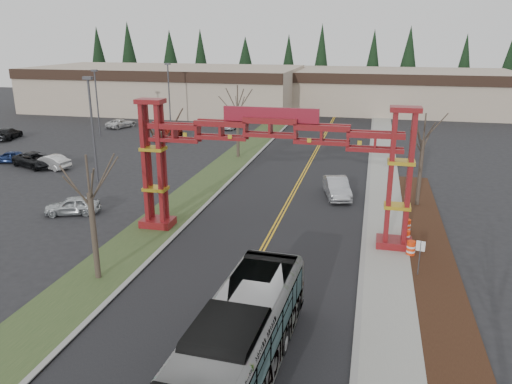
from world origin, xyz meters
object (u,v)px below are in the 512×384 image
(parked_car_mid_b, at_px, (10,157))
(parked_car_far_a, at_px, (232,124))
(bare_tree_median_near, at_px, (90,194))
(transit_bus, at_px, (238,346))
(parked_car_mid_a, at_px, (168,133))
(retail_building_west, at_px, (167,88))
(bare_tree_median_mid, at_px, (162,144))
(bare_tree_right_far, at_px, (423,141))
(barrel_mid, at_px, (406,238))
(barrel_south, at_px, (411,249))
(light_pole_mid, at_px, (97,98))
(light_pole_near, at_px, (92,123))
(street_sign, at_px, (420,251))
(bare_tree_median_far, at_px, (238,107))
(gateway_arch, at_px, (270,149))
(silver_sedan, at_px, (337,188))
(parked_car_near_a, at_px, (72,205))
(parked_car_far_b, at_px, (121,123))
(parked_car_far_c, at_px, (8,133))
(barrel_north, at_px, (407,226))
(parked_car_near_b, at_px, (50,162))
(light_pole_far, at_px, (169,90))
(parked_car_near_c, at_px, (36,160))
(retail_building_east, at_px, (397,91))

(parked_car_mid_b, bearing_deg, parked_car_far_a, 131.57)
(parked_car_far_a, height_order, bare_tree_median_near, bare_tree_median_near)
(transit_bus, relative_size, parked_car_mid_a, 2.29)
(parked_car_mid_a, bearing_deg, retail_building_west, 119.69)
(parked_car_mid_b, xyz_separation_m, bare_tree_median_mid, (22.67, -12.02, 4.98))
(transit_bus, height_order, bare_tree_right_far, bare_tree_right_far)
(parked_car_mid_a, relative_size, barrel_mid, 5.39)
(parked_car_mid_a, relative_size, parked_car_mid_b, 1.37)
(parked_car_mid_a, height_order, barrel_south, parked_car_mid_a)
(bare_tree_median_mid, relative_size, light_pole_mid, 0.91)
(light_pole_near, distance_m, street_sign, 30.11)
(parked_car_far_a, height_order, bare_tree_median_far, bare_tree_median_far)
(street_sign, bearing_deg, bare_tree_right_far, 86.34)
(gateway_arch, distance_m, bare_tree_median_near, 11.36)
(retail_building_west, distance_m, silver_sedan, 55.71)
(parked_car_near_a, height_order, parked_car_mid_b, parked_car_near_a)
(parked_car_far_b, relative_size, light_pole_near, 0.48)
(bare_tree_median_far, bearing_deg, bare_tree_right_far, -34.92)
(silver_sedan, xyz_separation_m, parked_car_mid_b, (-34.33, 3.81, -0.16))
(parked_car_mid_b, distance_m, parked_car_far_c, 13.94)
(parked_car_mid_a, relative_size, barrel_north, 5.27)
(bare_tree_median_near, relative_size, bare_tree_median_mid, 0.89)
(transit_bus, xyz_separation_m, bare_tree_right_far, (8.20, 23.44, 3.57))
(street_sign, bearing_deg, barrel_mid, 95.89)
(parked_car_near_b, relative_size, barrel_north, 4.37)
(parked_car_mid_a, bearing_deg, parked_car_far_a, 62.45)
(parked_car_mid_b, bearing_deg, bare_tree_median_far, 96.24)
(light_pole_mid, bearing_deg, barrel_mid, -36.44)
(bare_tree_median_mid, bearing_deg, light_pole_mid, 127.64)
(bare_tree_right_far, bearing_deg, light_pole_near, 179.83)
(parked_car_far_a, bearing_deg, bare_tree_median_far, -62.18)
(parked_car_near_a, xyz_separation_m, light_pole_far, (-7.44, 36.82, 4.55))
(parked_car_far_a, bearing_deg, barrel_south, -50.30)
(parked_car_far_b, bearing_deg, retail_building_west, -67.44)
(bare_tree_median_mid, bearing_deg, gateway_arch, -10.36)
(parked_car_mid_a, bearing_deg, transit_bus, -57.31)
(parked_car_near_c, distance_m, bare_tree_median_mid, 22.50)
(bare_tree_right_far, bearing_deg, barrel_south, -96.04)
(parked_car_near_c, bearing_deg, retail_building_west, 25.38)
(retail_building_east, height_order, parked_car_near_a, retail_building_east)
(parked_car_mid_b, bearing_deg, parked_car_mid_a, 130.96)
(retail_building_east, height_order, parked_car_mid_b, retail_building_east)
(parked_car_far_b, relative_size, bare_tree_median_near, 0.65)
(parked_car_near_a, distance_m, barrel_north, 24.24)
(gateway_arch, bearing_deg, light_pole_far, 121.04)
(bare_tree_median_far, bearing_deg, bare_tree_median_near, -90.00)
(transit_bus, distance_m, silver_sedan, 24.35)
(parked_car_near_b, bearing_deg, barrel_north, 86.37)
(barrel_south, bearing_deg, parked_car_mid_a, 133.40)
(bare_tree_median_mid, height_order, barrel_north, bare_tree_median_mid)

